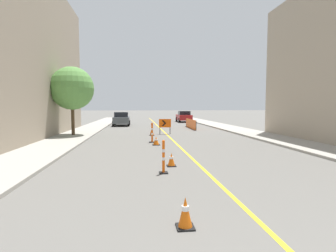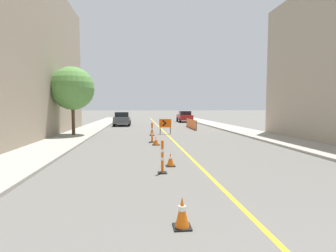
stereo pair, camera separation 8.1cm
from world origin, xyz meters
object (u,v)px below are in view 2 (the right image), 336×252
traffic_cone_fourth (152,131)px  traffic_cone_third (156,141)px  traffic_cone_second (170,160)px  delineator_post_front (162,159)px  street_tree_left_near (72,88)px  parked_car_curb_mid (185,116)px  traffic_cone_nearest (182,213)px  delineator_post_rear (152,134)px  arrow_barricade_primary (165,124)px  parked_car_curb_near (122,119)px

traffic_cone_fourth → traffic_cone_third: bearing=-90.4°
traffic_cone_second → traffic_cone_fourth: traffic_cone_fourth is taller
delineator_post_front → street_tree_left_near: size_ratio=0.22×
parked_car_curb_mid → traffic_cone_nearest: bearing=-99.1°
traffic_cone_second → delineator_post_rear: (-0.35, 6.63, 0.30)m
arrow_barricade_primary → parked_car_curb_near: (-4.07, 10.06, -0.04)m
delineator_post_front → arrow_barricade_primary: bearing=83.7°
traffic_cone_third → arrow_barricade_primary: size_ratio=0.40×
traffic_cone_nearest → parked_car_curb_near: parked_car_curb_near is taller
traffic_cone_nearest → traffic_cone_second: 5.02m
parked_car_curb_mid → traffic_cone_fourth: bearing=-107.1°
traffic_cone_third → street_tree_left_near: (-5.88, 5.17, 3.34)m
delineator_post_front → arrow_barricade_primary: 12.51m
traffic_cone_third → parked_car_curb_near: bearing=100.3°
delineator_post_front → delineator_post_rear: 7.64m
delineator_post_front → street_tree_left_near: bearing=115.9°
traffic_cone_second → delineator_post_rear: 6.65m
traffic_cone_fourth → arrow_barricade_primary: size_ratio=0.53×
traffic_cone_second → traffic_cone_third: (-0.18, 5.48, -0.01)m
delineator_post_rear → street_tree_left_near: bearing=144.8°
traffic_cone_nearest → street_tree_left_near: (-5.66, 15.66, 3.30)m
arrow_barricade_primary → parked_car_curb_mid: parked_car_curb_mid is taller
traffic_cone_nearest → arrow_barricade_primary: arrow_barricade_primary is taller
traffic_cone_second → street_tree_left_near: bearing=119.6°
delineator_post_rear → traffic_cone_nearest: bearing=-90.2°
traffic_cone_nearest → traffic_cone_fourth: (0.25, 15.60, 0.03)m
traffic_cone_second → delineator_post_rear: size_ratio=0.40×
traffic_cone_nearest → traffic_cone_fourth: 15.60m
traffic_cone_nearest → parked_car_curb_near: bearing=95.8°
traffic_cone_nearest → traffic_cone_third: 10.49m
traffic_cone_nearest → delineator_post_front: 4.00m
traffic_cone_fourth → parked_car_curb_near: size_ratio=0.15×
traffic_cone_second → delineator_post_front: 1.11m
traffic_cone_fourth → delineator_post_front: 11.61m
traffic_cone_fourth → traffic_cone_second: bearing=-89.2°
delineator_post_rear → parked_car_curb_near: parked_car_curb_near is taller
street_tree_left_near → traffic_cone_fourth: bearing=-0.6°
traffic_cone_second → parked_car_curb_near: 21.71m
traffic_cone_fourth → arrow_barricade_primary: 1.48m
traffic_cone_nearest → delineator_post_front: delineator_post_front is taller
traffic_cone_third → parked_car_curb_mid: 22.87m
delineator_post_front → arrow_barricade_primary: arrow_barricade_primary is taller
traffic_cone_fourth → parked_car_curb_mid: 17.95m
traffic_cone_third → traffic_cone_fourth: traffic_cone_fourth is taller
traffic_cone_fourth → parked_car_curb_near: (-2.95, 10.89, 0.48)m
traffic_cone_third → parked_car_curb_near: (-2.91, 16.00, 0.56)m
delineator_post_front → traffic_cone_third: bearing=88.1°
traffic_cone_second → traffic_cone_fourth: size_ratio=0.77×
street_tree_left_near → traffic_cone_nearest: bearing=-70.1°
traffic_cone_second → street_tree_left_near: street_tree_left_near is taller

